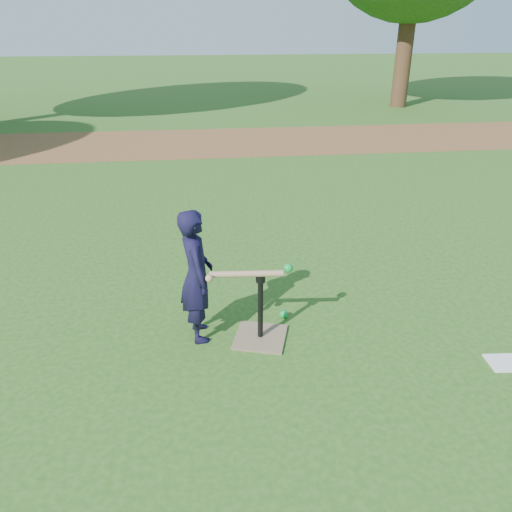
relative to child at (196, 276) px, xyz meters
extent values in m
plane|color=#285116|center=(0.15, 0.21, -0.58)|extent=(80.00, 80.00, 0.00)
cube|color=brown|center=(0.15, 7.71, -0.58)|extent=(24.00, 3.00, 0.01)
imported|color=black|center=(0.00, 0.00, 0.00)|extent=(0.34, 0.46, 1.17)
sphere|color=#0D9636|center=(0.78, 0.17, -0.54)|extent=(0.08, 0.08, 0.08)
cube|color=white|center=(2.45, -0.72, -0.58)|extent=(0.32, 0.25, 0.01)
cube|color=#7A664D|center=(0.52, -0.12, -0.57)|extent=(0.54, 0.54, 0.02)
cylinder|color=black|center=(0.52, -0.12, -0.28)|extent=(0.05, 0.05, 0.55)
cylinder|color=black|center=(0.52, -0.12, 0.00)|extent=(0.08, 0.08, 0.06)
cylinder|color=tan|center=(0.40, -0.14, 0.06)|extent=(0.60, 0.10, 0.05)
sphere|color=tan|center=(0.10, -0.18, 0.06)|extent=(0.06, 0.06, 0.06)
sphere|color=#0D9636|center=(0.76, -0.09, 0.07)|extent=(0.08, 0.08, 0.08)
cylinder|color=#382316|center=(6.65, 12.21, 1.13)|extent=(0.50, 0.50, 3.42)
camera|label=1|loc=(0.03, -3.70, 1.91)|focal=35.00mm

